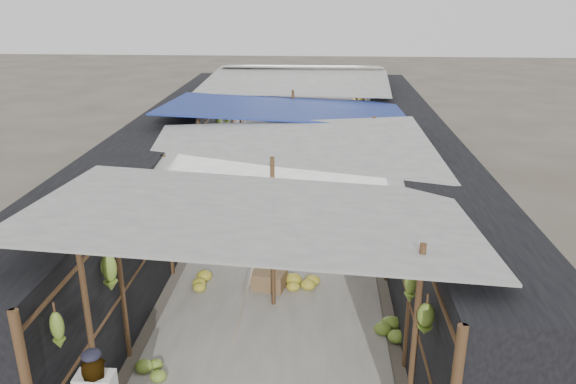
% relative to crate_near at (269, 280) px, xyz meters
% --- Properties ---
extents(aisle_slab, '(3.60, 16.00, 0.02)m').
position_rel_crate_near_xyz_m(aisle_slab, '(0.12, 2.95, -0.16)').
color(aisle_slab, '#9E998E').
rests_on(aisle_slab, ground).
extents(stall_left, '(1.40, 15.00, 2.30)m').
position_rel_crate_near_xyz_m(stall_left, '(-2.58, 2.95, 0.98)').
color(stall_left, black).
rests_on(stall_left, ground).
extents(stall_right, '(1.40, 15.00, 2.30)m').
position_rel_crate_near_xyz_m(stall_right, '(2.82, 2.95, 0.98)').
color(stall_right, black).
rests_on(stall_right, ground).
extents(crate_near, '(0.65, 0.57, 0.34)m').
position_rel_crate_near_xyz_m(crate_near, '(0.00, 0.00, 0.00)').
color(crate_near, '#93754A').
rests_on(crate_near, ground).
extents(crate_mid, '(0.56, 0.47, 0.31)m').
position_rel_crate_near_xyz_m(crate_mid, '(1.61, 1.13, -0.01)').
color(crate_mid, '#93754A').
rests_on(crate_mid, ground).
extents(crate_back, '(0.48, 0.42, 0.27)m').
position_rel_crate_near_xyz_m(crate_back, '(-1.16, 6.70, -0.03)').
color(crate_back, '#93754A').
rests_on(crate_back, ground).
extents(black_basin, '(0.64, 0.64, 0.19)m').
position_rel_crate_near_xyz_m(black_basin, '(1.62, 6.55, -0.07)').
color(black_basin, black).
rests_on(black_basin, ground).
extents(shopper_blue, '(0.94, 0.81, 1.66)m').
position_rel_crate_near_xyz_m(shopper_blue, '(0.18, 4.47, 0.66)').
color(shopper_blue, navy).
rests_on(shopper_blue, ground).
extents(vendor_seated, '(0.52, 0.67, 0.91)m').
position_rel_crate_near_xyz_m(vendor_seated, '(0.95, 6.03, 0.29)').
color(vendor_seated, '#544D48').
rests_on(vendor_seated, ground).
extents(market_canopy, '(5.62, 15.20, 2.77)m').
position_rel_crate_near_xyz_m(market_canopy, '(0.15, 3.27, 2.24)').
color(market_canopy, brown).
rests_on(market_canopy, ground).
extents(hanging_bananas, '(3.96, 14.16, 0.89)m').
position_rel_crate_near_xyz_m(hanging_bananas, '(0.06, 2.82, 1.52)').
color(hanging_bananas, olive).
rests_on(hanging_bananas, ground).
extents(floor_bananas, '(3.95, 11.12, 0.35)m').
position_rel_crate_near_xyz_m(floor_bananas, '(-0.27, 1.92, -0.01)').
color(floor_bananas, gold).
rests_on(floor_bananas, ground).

